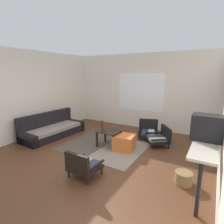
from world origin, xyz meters
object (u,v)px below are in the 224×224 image
(clay_vase, at_px, (208,127))
(coffee_table, at_px, (109,134))
(armchair_corner, at_px, (160,137))
(ottoman_orange, at_px, (124,142))
(wicker_basket, at_px, (184,178))
(armchair_striped_foreground, at_px, (83,165))
(armchair_by_window, at_px, (148,130))
(console_shelf, at_px, (206,144))
(glass_bottle, at_px, (102,126))
(couch, at_px, (52,129))
(crt_television, at_px, (207,128))

(clay_vase, bearing_deg, coffee_table, 172.43)
(armchair_corner, distance_m, ottoman_orange, 1.07)
(ottoman_orange, distance_m, clay_vase, 2.12)
(armchair_corner, xyz_separation_m, wicker_basket, (0.90, -1.61, -0.12))
(armchair_striped_foreground, bearing_deg, armchair_by_window, 83.20)
(armchair_by_window, distance_m, console_shelf, 2.60)
(clay_vase, bearing_deg, armchair_corner, 136.82)
(ottoman_orange, distance_m, glass_bottle, 0.75)
(couch, relative_size, crt_television, 4.13)
(clay_vase, bearing_deg, armchair_by_window, 137.57)
(console_shelf, bearing_deg, ottoman_orange, 160.35)
(armchair_striped_foreground, bearing_deg, crt_television, 23.15)
(wicker_basket, bearing_deg, console_shelf, 26.36)
(armchair_striped_foreground, height_order, armchair_corner, armchair_striped_foreground)
(coffee_table, bearing_deg, console_shelf, -15.40)
(couch, xyz_separation_m, armchair_corner, (3.24, 0.99, 0.01))
(coffee_table, bearing_deg, armchair_corner, 33.70)
(crt_television, distance_m, clay_vase, 0.41)
(couch, distance_m, armchair_corner, 3.39)
(couch, distance_m, console_shelf, 4.49)
(glass_bottle, distance_m, wicker_basket, 2.45)
(armchair_by_window, bearing_deg, couch, -152.63)
(armchair_corner, relative_size, clay_vase, 2.72)
(armchair_by_window, bearing_deg, wicker_basket, -55.49)
(couch, xyz_separation_m, ottoman_orange, (2.50, 0.22, -0.02))
(coffee_table, bearing_deg, armchair_striped_foreground, -76.79)
(armchair_striped_foreground, xyz_separation_m, wicker_basket, (1.73, 0.78, -0.14))
(console_shelf, height_order, crt_television, crt_television)
(coffee_table, xyz_separation_m, armchair_striped_foreground, (0.37, -1.58, -0.10))
(coffee_table, xyz_separation_m, glass_bottle, (-0.18, -0.06, 0.22))
(couch, height_order, crt_television, crt_television)
(armchair_corner, distance_m, clay_vase, 1.81)
(couch, relative_size, armchair_striped_foreground, 3.66)
(crt_television, bearing_deg, coffee_table, 163.36)
(armchair_corner, height_order, wicker_basket, armchair_corner)
(console_shelf, relative_size, clay_vase, 6.18)
(armchair_by_window, xyz_separation_m, crt_television, (1.69, -1.95, 0.86))
(crt_television, bearing_deg, armchair_striped_foreground, -156.85)
(armchair_corner, relative_size, wicker_basket, 2.65)
(armchair_by_window, distance_m, ottoman_orange, 1.22)
(glass_bottle, height_order, wicker_basket, glass_bottle)
(console_shelf, distance_m, wicker_basket, 0.75)
(console_shelf, xyz_separation_m, glass_bottle, (-2.58, 0.60, -0.22))
(couch, distance_m, coffee_table, 2.05)
(armchair_corner, bearing_deg, wicker_basket, -60.75)
(coffee_table, height_order, crt_television, crt_television)
(armchair_corner, bearing_deg, clay_vase, -43.18)
(coffee_table, height_order, console_shelf, console_shelf)
(armchair_corner, xyz_separation_m, console_shelf, (1.20, -1.46, 0.55))
(clay_vase, xyz_separation_m, glass_bottle, (-2.58, 0.26, -0.43))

